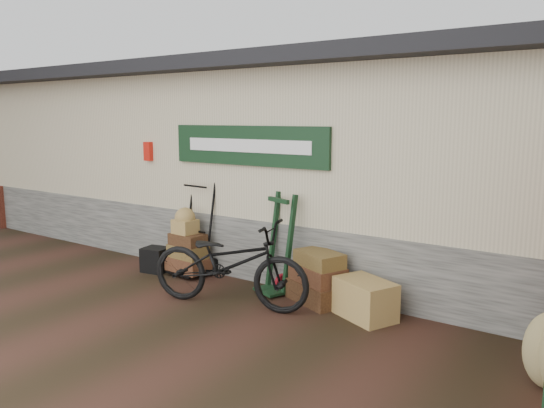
{
  "coord_description": "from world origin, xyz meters",
  "views": [
    {
      "loc": [
        4.19,
        -4.9,
        2.34
      ],
      "look_at": [
        0.16,
        0.9,
        1.18
      ],
      "focal_mm": 35.0,
      "sensor_mm": 36.0,
      "label": 1
    }
  ],
  "objects_px": {
    "suitcase_stack": "(318,276)",
    "wicker_hamper": "(365,299)",
    "porter_trolley": "(196,224)",
    "black_trunk": "(156,260)",
    "bicycle": "(229,259)",
    "green_barrow": "(278,244)"
  },
  "relations": [
    {
      "from": "suitcase_stack",
      "to": "bicycle",
      "type": "xyz_separation_m",
      "value": [
        -0.83,
        -0.75,
        0.27
      ]
    },
    {
      "from": "suitcase_stack",
      "to": "wicker_hamper",
      "type": "relative_size",
      "value": 1.1
    },
    {
      "from": "wicker_hamper",
      "to": "black_trunk",
      "type": "height_order",
      "value": "wicker_hamper"
    },
    {
      "from": "porter_trolley",
      "to": "green_barrow",
      "type": "height_order",
      "value": "porter_trolley"
    },
    {
      "from": "porter_trolley",
      "to": "black_trunk",
      "type": "relative_size",
      "value": 4.07
    },
    {
      "from": "porter_trolley",
      "to": "black_trunk",
      "type": "height_order",
      "value": "porter_trolley"
    },
    {
      "from": "suitcase_stack",
      "to": "wicker_hamper",
      "type": "height_order",
      "value": "suitcase_stack"
    },
    {
      "from": "green_barrow",
      "to": "bicycle",
      "type": "relative_size",
      "value": 0.64
    },
    {
      "from": "porter_trolley",
      "to": "suitcase_stack",
      "type": "height_order",
      "value": "porter_trolley"
    },
    {
      "from": "porter_trolley",
      "to": "green_barrow",
      "type": "distance_m",
      "value": 1.53
    },
    {
      "from": "suitcase_stack",
      "to": "wicker_hamper",
      "type": "distance_m",
      "value": 0.76
    },
    {
      "from": "wicker_hamper",
      "to": "suitcase_stack",
      "type": "bearing_deg",
      "value": 168.13
    },
    {
      "from": "wicker_hamper",
      "to": "black_trunk",
      "type": "relative_size",
      "value": 1.87
    },
    {
      "from": "porter_trolley",
      "to": "bicycle",
      "type": "distance_m",
      "value": 1.56
    },
    {
      "from": "porter_trolley",
      "to": "wicker_hamper",
      "type": "xyz_separation_m",
      "value": [
        2.88,
        -0.23,
        -0.53
      ]
    },
    {
      "from": "suitcase_stack",
      "to": "bicycle",
      "type": "distance_m",
      "value": 1.15
    },
    {
      "from": "porter_trolley",
      "to": "black_trunk",
      "type": "distance_m",
      "value": 0.86
    },
    {
      "from": "green_barrow",
      "to": "bicycle",
      "type": "xyz_separation_m",
      "value": [
        -0.21,
        -0.78,
        -0.06
      ]
    },
    {
      "from": "suitcase_stack",
      "to": "wicker_hamper",
      "type": "xyz_separation_m",
      "value": [
        0.73,
        -0.15,
        -0.11
      ]
    },
    {
      "from": "porter_trolley",
      "to": "green_barrow",
      "type": "xyz_separation_m",
      "value": [
        1.53,
        -0.05,
        -0.09
      ]
    },
    {
      "from": "wicker_hamper",
      "to": "bicycle",
      "type": "relative_size",
      "value": 0.33
    },
    {
      "from": "suitcase_stack",
      "to": "porter_trolley",
      "type": "bearing_deg",
      "value": 177.92
    }
  ]
}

